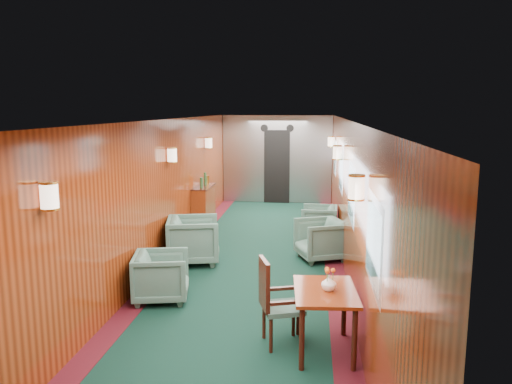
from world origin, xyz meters
TOP-DOWN VIEW (x-y plane):
  - room at (0.00, 0.00)m, footprint 12.00×12.10m
  - bulkhead at (0.00, 5.91)m, footprint 2.98×0.17m
  - windows_right at (1.49, 0.25)m, footprint 0.02×8.60m
  - wall_sconces at (0.00, 0.57)m, footprint 2.97×7.97m
  - dining_table at (1.12, -2.64)m, footprint 0.71×0.96m
  - side_chair at (0.58, -2.54)m, footprint 0.54×0.56m
  - credenza at (-1.34, 2.61)m, footprint 0.33×1.06m
  - flower_vase at (1.15, -2.65)m, footprint 0.17×0.17m
  - armchair_left_near at (-1.05, -1.41)m, footprint 0.85×0.84m
  - armchair_left_far at (-1.01, 0.28)m, footprint 1.02×1.00m
  - armchair_right_near at (1.12, 0.70)m, footprint 0.98×0.97m
  - armchair_right_far at (1.12, 2.22)m, footprint 0.75×0.73m

SIDE VIEW (x-z plane):
  - armchair_right_far at x=1.12m, z-range 0.00..0.65m
  - armchair_left_near at x=-1.05m, z-range 0.00..0.66m
  - armchair_right_near at x=1.12m, z-range 0.00..0.70m
  - armchair_left_far at x=-1.01m, z-range 0.00..0.78m
  - credenza at x=-1.34m, z-range -0.13..1.10m
  - side_chair at x=0.58m, z-range 0.04..1.02m
  - dining_table at x=1.12m, z-range 0.24..0.93m
  - flower_vase at x=1.15m, z-range 0.69..0.86m
  - bulkhead at x=0.00m, z-range -0.01..2.38m
  - windows_right at x=1.49m, z-range 1.05..1.85m
  - room at x=0.00m, z-range 0.43..2.83m
  - wall_sconces at x=0.00m, z-range 1.66..1.91m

